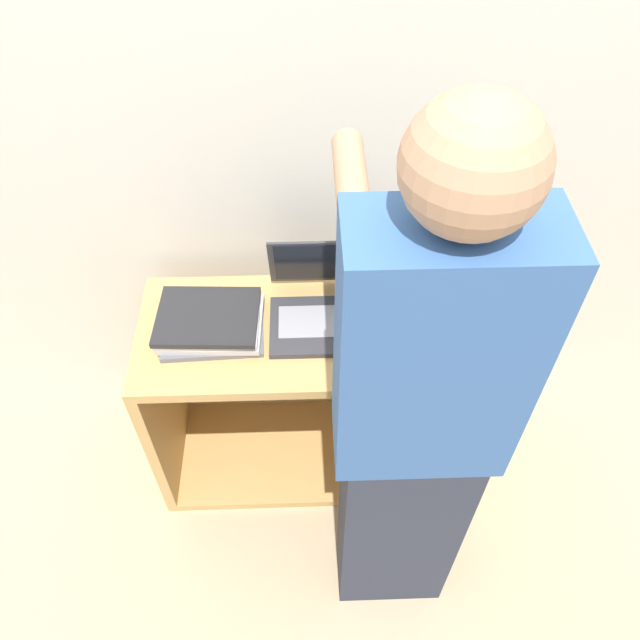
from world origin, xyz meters
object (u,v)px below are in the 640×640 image
laptop_stack_left (211,322)px  person (416,431)px  laptop_stack_right (429,313)px  laptop_open (319,305)px

laptop_stack_left → person: (0.56, -0.48, 0.13)m
laptop_stack_left → laptop_stack_right: 0.67m
laptop_open → laptop_stack_left: size_ratio=0.98×
laptop_open → person: 0.59m
laptop_open → laptop_stack_left: laptop_open is taller
person → laptop_stack_left: bearing=139.0°
laptop_stack_right → person: 0.51m
laptop_stack_right → laptop_stack_left: bearing=179.8°
laptop_stack_left → laptop_stack_right: size_ratio=0.99×
laptop_stack_left → laptop_stack_right: laptop_stack_right is taller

